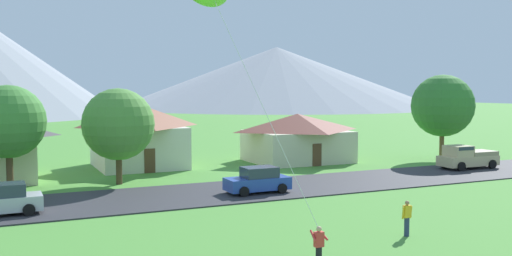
{
  "coord_description": "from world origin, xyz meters",
  "views": [
    {
      "loc": [
        -11.57,
        -7.47,
        6.89
      ],
      "look_at": [
        -1.62,
        14.03,
        5.21
      ],
      "focal_mm": 39.36,
      "sensor_mm": 36.0,
      "label": 1
    }
  ],
  "objects_px": {
    "parked_car_silver_mid_west": "(1,200)",
    "watcher_person": "(407,218)",
    "tree_near_left": "(8,122)",
    "parked_car_blue_mid_east": "(258,181)",
    "tree_right_of_center": "(118,124)",
    "house_right_center": "(138,134)",
    "house_leftmost": "(297,137)",
    "tree_center": "(443,106)",
    "pickup_truck_sand_west_side": "(467,157)"
  },
  "relations": [
    {
      "from": "house_right_center",
      "to": "tree_center",
      "type": "height_order",
      "value": "tree_center"
    },
    {
      "from": "tree_near_left",
      "to": "tree_right_of_center",
      "type": "relative_size",
      "value": 1.03
    },
    {
      "from": "house_right_center",
      "to": "pickup_truck_sand_west_side",
      "type": "xyz_separation_m",
      "value": [
        25.03,
        -13.22,
        -1.81
      ]
    },
    {
      "from": "pickup_truck_sand_west_side",
      "to": "tree_near_left",
      "type": "bearing_deg",
      "value": 172.46
    },
    {
      "from": "house_leftmost",
      "to": "parked_car_blue_mid_east",
      "type": "bearing_deg",
      "value": -127.89
    },
    {
      "from": "tree_near_left",
      "to": "parked_car_blue_mid_east",
      "type": "height_order",
      "value": "tree_near_left"
    },
    {
      "from": "tree_near_left",
      "to": "watcher_person",
      "type": "bearing_deg",
      "value": -50.05
    },
    {
      "from": "pickup_truck_sand_west_side",
      "to": "tree_right_of_center",
      "type": "bearing_deg",
      "value": 170.12
    },
    {
      "from": "watcher_person",
      "to": "parked_car_silver_mid_west",
      "type": "bearing_deg",
      "value": 144.0
    },
    {
      "from": "house_leftmost",
      "to": "tree_center",
      "type": "xyz_separation_m",
      "value": [
        13.0,
        -5.05,
        2.9
      ]
    },
    {
      "from": "house_right_center",
      "to": "tree_right_of_center",
      "type": "height_order",
      "value": "tree_right_of_center"
    },
    {
      "from": "parked_car_silver_mid_west",
      "to": "parked_car_blue_mid_east",
      "type": "height_order",
      "value": "same"
    },
    {
      "from": "tree_center",
      "to": "parked_car_blue_mid_east",
      "type": "relative_size",
      "value": 1.95
    },
    {
      "from": "tree_right_of_center",
      "to": "parked_car_silver_mid_west",
      "type": "distance_m",
      "value": 11.37
    },
    {
      "from": "house_right_center",
      "to": "tree_right_of_center",
      "type": "bearing_deg",
      "value": -111.88
    },
    {
      "from": "parked_car_silver_mid_west",
      "to": "parked_car_blue_mid_east",
      "type": "bearing_deg",
      "value": 0.23
    },
    {
      "from": "tree_right_of_center",
      "to": "watcher_person",
      "type": "bearing_deg",
      "value": -64.92
    },
    {
      "from": "house_leftmost",
      "to": "tree_right_of_center",
      "type": "distance_m",
      "value": 18.79
    },
    {
      "from": "tree_near_left",
      "to": "pickup_truck_sand_west_side",
      "type": "bearing_deg",
      "value": -7.54
    },
    {
      "from": "tree_near_left",
      "to": "watcher_person",
      "type": "xyz_separation_m",
      "value": [
        16.56,
        -19.77,
        -3.82
      ]
    },
    {
      "from": "tree_near_left",
      "to": "house_right_center",
      "type": "bearing_deg",
      "value": 38.97
    },
    {
      "from": "house_leftmost",
      "to": "tree_center",
      "type": "height_order",
      "value": "tree_center"
    },
    {
      "from": "tree_right_of_center",
      "to": "parked_car_blue_mid_east",
      "type": "xyz_separation_m",
      "value": [
        7.53,
        -7.49,
        -3.45
      ]
    },
    {
      "from": "house_right_center",
      "to": "pickup_truck_sand_west_side",
      "type": "distance_m",
      "value": 28.37
    },
    {
      "from": "tree_near_left",
      "to": "house_leftmost",
      "type": "bearing_deg",
      "value": 13.34
    },
    {
      "from": "house_right_center",
      "to": "pickup_truck_sand_west_side",
      "type": "height_order",
      "value": "house_right_center"
    },
    {
      "from": "tree_center",
      "to": "parked_car_blue_mid_east",
      "type": "bearing_deg",
      "value": -160.72
    },
    {
      "from": "watcher_person",
      "to": "house_right_center",
      "type": "bearing_deg",
      "value": 102.04
    },
    {
      "from": "tree_right_of_center",
      "to": "parked_car_silver_mid_west",
      "type": "bearing_deg",
      "value": -135.81
    },
    {
      "from": "house_leftmost",
      "to": "tree_right_of_center",
      "type": "xyz_separation_m",
      "value": [
        -17.8,
        -5.7,
        1.98
      ]
    },
    {
      "from": "house_right_center",
      "to": "watcher_person",
      "type": "distance_m",
      "value": 28.99
    },
    {
      "from": "house_right_center",
      "to": "tree_right_of_center",
      "type": "xyz_separation_m",
      "value": [
        -3.33,
        -8.28,
        1.45
      ]
    },
    {
      "from": "pickup_truck_sand_west_side",
      "to": "tree_center",
      "type": "bearing_deg",
      "value": 66.45
    },
    {
      "from": "tree_right_of_center",
      "to": "parked_car_blue_mid_east",
      "type": "height_order",
      "value": "tree_right_of_center"
    },
    {
      "from": "parked_car_silver_mid_west",
      "to": "house_right_center",
      "type": "bearing_deg",
      "value": 54.98
    },
    {
      "from": "parked_car_silver_mid_west",
      "to": "parked_car_blue_mid_east",
      "type": "xyz_separation_m",
      "value": [
        15.3,
        0.06,
        0.0
      ]
    },
    {
      "from": "parked_car_silver_mid_west",
      "to": "watcher_person",
      "type": "bearing_deg",
      "value": -36.0
    },
    {
      "from": "tree_near_left",
      "to": "tree_right_of_center",
      "type": "distance_m",
      "value": 7.21
    },
    {
      "from": "tree_near_left",
      "to": "parked_car_blue_mid_east",
      "type": "bearing_deg",
      "value": -26.25
    },
    {
      "from": "tree_near_left",
      "to": "pickup_truck_sand_west_side",
      "type": "height_order",
      "value": "tree_near_left"
    },
    {
      "from": "house_right_center",
      "to": "parked_car_silver_mid_west",
      "type": "bearing_deg",
      "value": -125.02
    },
    {
      "from": "parked_car_silver_mid_west",
      "to": "watcher_person",
      "type": "xyz_separation_m",
      "value": [
        17.13,
        -12.45,
        0.01
      ]
    },
    {
      "from": "tree_center",
      "to": "pickup_truck_sand_west_side",
      "type": "bearing_deg",
      "value": -113.55
    },
    {
      "from": "house_right_center",
      "to": "pickup_truck_sand_west_side",
      "type": "relative_size",
      "value": 1.62
    },
    {
      "from": "house_right_center",
      "to": "parked_car_blue_mid_east",
      "type": "xyz_separation_m",
      "value": [
        4.2,
        -15.78,
        -2.0
      ]
    },
    {
      "from": "house_leftmost",
      "to": "house_right_center",
      "type": "height_order",
      "value": "house_right_center"
    },
    {
      "from": "tree_center",
      "to": "parked_car_silver_mid_west",
      "type": "height_order",
      "value": "tree_center"
    },
    {
      "from": "house_right_center",
      "to": "tree_near_left",
      "type": "distance_m",
      "value": 13.66
    },
    {
      "from": "house_leftmost",
      "to": "tree_center",
      "type": "relative_size",
      "value": 1.15
    },
    {
      "from": "house_leftmost",
      "to": "parked_car_blue_mid_east",
      "type": "relative_size",
      "value": 2.24
    }
  ]
}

